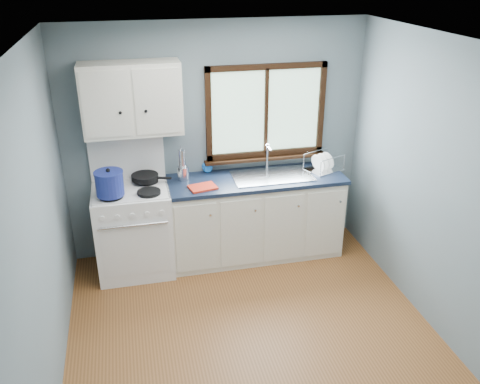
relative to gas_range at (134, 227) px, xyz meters
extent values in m
cube|color=brown|center=(0.95, -1.47, -0.50)|extent=(3.20, 3.60, 0.02)
cube|color=white|center=(0.95, -1.47, 2.02)|extent=(3.20, 3.60, 0.02)
cube|color=slate|center=(0.95, 0.34, 0.76)|extent=(3.20, 0.02, 2.50)
cube|color=slate|center=(-0.66, -1.47, 0.76)|extent=(0.02, 3.60, 2.50)
cube|color=slate|center=(2.56, -1.47, 0.76)|extent=(0.02, 3.60, 2.50)
cube|color=white|center=(0.00, -0.01, -0.03)|extent=(0.76, 0.65, 0.92)
cube|color=white|center=(0.00, 0.30, 0.65)|extent=(0.76, 0.05, 0.44)
cube|color=silver|center=(0.00, -0.01, 0.43)|extent=(0.72, 0.59, 0.01)
cylinder|color=black|center=(-0.18, -0.16, 0.45)|extent=(0.23, 0.23, 0.03)
cylinder|color=black|center=(0.18, -0.16, 0.45)|extent=(0.23, 0.23, 0.03)
cylinder|color=black|center=(-0.18, 0.14, 0.45)|extent=(0.23, 0.23, 0.03)
cylinder|color=black|center=(0.18, 0.14, 0.45)|extent=(0.23, 0.23, 0.03)
cylinder|color=silver|center=(0.00, -0.35, 0.21)|extent=(0.66, 0.02, 0.02)
cube|color=silver|center=(0.00, -0.33, -0.09)|extent=(0.66, 0.01, 0.55)
cube|color=silver|center=(1.31, 0.02, -0.05)|extent=(1.85, 0.60, 0.88)
cube|color=black|center=(1.31, 0.04, -0.45)|extent=(1.85, 0.54, 0.08)
cube|color=black|center=(1.31, 0.02, 0.41)|extent=(1.89, 0.64, 0.04)
cube|color=silver|center=(1.49, 0.02, 0.43)|extent=(0.84, 0.46, 0.01)
cube|color=silver|center=(1.29, 0.02, 0.36)|extent=(0.36, 0.40, 0.14)
cube|color=silver|center=(1.69, 0.02, 0.36)|extent=(0.36, 0.40, 0.14)
cylinder|color=silver|center=(1.49, 0.22, 0.57)|extent=(0.02, 0.02, 0.28)
cylinder|color=silver|center=(1.49, 0.15, 0.70)|extent=(0.02, 0.16, 0.02)
sphere|color=silver|center=(1.49, 0.22, 0.71)|extent=(0.04, 0.04, 0.04)
cube|color=#9EC6A8|center=(1.49, 0.32, 1.06)|extent=(1.22, 0.01, 0.92)
cube|color=black|center=(1.49, 0.30, 1.53)|extent=(1.30, 0.05, 0.06)
cube|color=black|center=(1.49, 0.30, 0.59)|extent=(1.30, 0.05, 0.06)
cube|color=black|center=(0.87, 0.30, 1.06)|extent=(0.06, 0.05, 1.00)
cube|color=black|center=(2.10, 0.30, 1.06)|extent=(0.06, 0.05, 1.00)
cube|color=black|center=(1.49, 0.30, 1.06)|extent=(0.03, 0.05, 0.92)
cube|color=black|center=(1.49, 0.27, 0.54)|extent=(1.36, 0.10, 0.03)
cube|color=silver|center=(0.10, 0.16, 1.31)|extent=(0.95, 0.32, 0.70)
cube|color=silver|center=(-0.14, -0.01, 1.31)|extent=(0.44, 0.01, 0.62)
cube|color=silver|center=(0.34, -0.01, 1.31)|extent=(0.44, 0.01, 0.62)
sphere|color=black|center=(-0.02, -0.02, 1.23)|extent=(0.03, 0.03, 0.03)
sphere|color=black|center=(0.22, -0.02, 1.23)|extent=(0.03, 0.03, 0.03)
cylinder|color=black|center=(0.16, 0.13, 0.49)|extent=(0.35, 0.35, 0.06)
cube|color=black|center=(0.35, 0.07, 0.49)|extent=(0.16, 0.08, 0.02)
cylinder|color=navy|center=(-0.18, -0.16, 0.58)|extent=(0.29, 0.29, 0.23)
cylinder|color=navy|center=(-0.18, -0.16, 0.70)|extent=(0.30, 0.30, 0.02)
sphere|color=black|center=(-0.18, -0.16, 0.72)|extent=(0.04, 0.04, 0.04)
cylinder|color=silver|center=(0.55, 0.13, 0.50)|extent=(0.15, 0.15, 0.15)
cylinder|color=silver|center=(0.58, 0.13, 0.65)|extent=(0.01, 0.01, 0.22)
cylinder|color=silver|center=(0.54, 0.15, 0.67)|extent=(0.01, 0.01, 0.26)
cylinder|color=silver|center=(0.55, 0.11, 0.64)|extent=(0.01, 0.01, 0.20)
cylinder|color=silver|center=(0.55, 0.14, 0.59)|extent=(0.08, 0.08, 0.33)
imported|color=blue|center=(0.84, 0.25, 0.57)|extent=(0.12, 0.12, 0.28)
cube|color=red|center=(0.72, -0.12, 0.44)|extent=(0.30, 0.25, 0.02)
cube|color=silver|center=(2.09, 0.07, 0.43)|extent=(0.45, 0.41, 0.01)
cylinder|color=silver|center=(1.97, -0.12, 0.51)|extent=(0.01, 0.01, 0.18)
cylinder|color=silver|center=(2.30, 0.01, 0.51)|extent=(0.01, 0.01, 0.18)
cylinder|color=silver|center=(1.87, 0.12, 0.51)|extent=(0.01, 0.01, 0.18)
cylinder|color=silver|center=(2.20, 0.26, 0.51)|extent=(0.01, 0.01, 0.18)
cylinder|color=silver|center=(2.14, -0.05, 0.60)|extent=(0.33, 0.14, 0.01)
cylinder|color=silver|center=(2.03, 0.19, 0.60)|extent=(0.33, 0.14, 0.01)
cylinder|color=white|center=(2.00, 0.03, 0.52)|extent=(0.12, 0.20, 0.19)
cylinder|color=white|center=(2.07, 0.06, 0.52)|extent=(0.12, 0.20, 0.19)
cylinder|color=white|center=(2.13, 0.09, 0.52)|extent=(0.12, 0.20, 0.19)
camera|label=1|loc=(0.04, -4.75, 2.53)|focal=38.00mm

